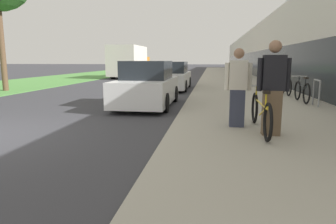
{
  "coord_description": "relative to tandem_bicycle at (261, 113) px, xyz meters",
  "views": [
    {
      "loc": [
        4.79,
        -5.21,
        1.58
      ],
      "look_at": [
        2.23,
        12.6,
        -1.55
      ],
      "focal_mm": 32.0,
      "sensor_mm": 36.0,
      "label": 1
    }
  ],
  "objects": [
    {
      "name": "parked_sedan_curbside",
      "position": [
        -3.19,
        3.86,
        0.19
      ],
      "size": [
        1.79,
        4.03,
        1.55
      ],
      "color": "white",
      "rests_on": "ground"
    },
    {
      "name": "person_bystander",
      "position": [
        -0.45,
        0.37,
        0.47
      ],
      "size": [
        0.58,
        0.23,
        1.7
      ],
      "color": "#33384C",
      "rests_on": "sidewalk_slab"
    },
    {
      "name": "vintage_roadster_curbside",
      "position": [
        -3.14,
        10.04,
        0.17
      ],
      "size": [
        1.84,
        4.69,
        1.5
      ],
      "color": "white",
      "rests_on": "ground"
    },
    {
      "name": "storefront_facade",
      "position": [
        7.91,
        27.96,
        1.85
      ],
      "size": [
        10.01,
        70.0,
        4.73
      ],
      "color": "silver",
      "rests_on": "ground"
    },
    {
      "name": "tandem_bicycle",
      "position": [
        0.0,
        0.0,
        0.0
      ],
      "size": [
        0.52,
        2.38,
        0.89
      ],
      "color": "black",
      "rests_on": "sidewalk_slab"
    },
    {
      "name": "bike_rack_hoop",
      "position": [
        2.3,
        3.79,
        0.13
      ],
      "size": [
        0.05,
        0.6,
        0.84
      ],
      "color": "gray",
      "rests_on": "sidewalk_slab"
    },
    {
      "name": "person_rider",
      "position": [
        0.16,
        -0.29,
        0.53
      ],
      "size": [
        0.62,
        0.24,
        1.82
      ],
      "color": "brown",
      "rests_on": "sidewalk_slab"
    },
    {
      "name": "moving_truck",
      "position": [
        -8.32,
        20.23,
        0.91
      ],
      "size": [
        2.47,
        6.6,
        2.8
      ],
      "color": "orange",
      "rests_on": "ground"
    },
    {
      "name": "cruiser_bike_middle",
      "position": [
        2.12,
        6.95,
        0.0
      ],
      "size": [
        0.52,
        1.73,
        0.9
      ],
      "color": "black",
      "rests_on": "sidewalk_slab"
    },
    {
      "name": "cruiser_bike_nearest",
      "position": [
        2.12,
        4.69,
        -0.0
      ],
      "size": [
        0.52,
        1.76,
        0.89
      ],
      "color": "black",
      "rests_on": "sidewalk_slab"
    },
    {
      "name": "sidewalk_slab",
      "position": [
        0.49,
        19.96,
        -0.45
      ],
      "size": [
        4.77,
        70.0,
        0.13
      ],
      "color": "#A39E8E",
      "rests_on": "ground"
    },
    {
      "name": "lawn_strip",
      "position": [
        -13.62,
        23.96,
        -0.5
      ],
      "size": [
        6.98,
        70.0,
        0.03
      ],
      "color": "#518E42",
      "rests_on": "ground"
    }
  ]
}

